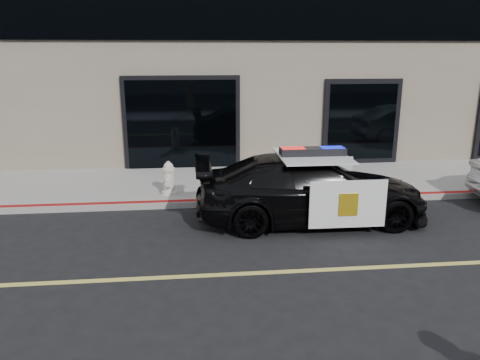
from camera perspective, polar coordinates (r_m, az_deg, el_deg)
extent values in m
plane|color=black|center=(7.85, -0.02, -11.40)|extent=(120.00, 120.00, 0.00)
cube|color=gray|center=(12.72, -2.48, -0.42)|extent=(60.00, 3.50, 0.15)
imported|color=black|center=(10.07, 8.66, -1.07)|extent=(2.07, 4.95, 1.43)
cube|color=white|center=(9.28, 13.02, -2.90)|extent=(1.52, 0.05, 0.95)
cube|color=white|center=(11.15, 9.76, 0.36)|extent=(1.52, 0.05, 0.95)
cube|color=white|center=(9.89, 8.82, 2.96)|extent=(1.44, 1.72, 0.02)
cube|color=gold|center=(9.25, 13.08, -2.96)|extent=(0.38, 0.01, 0.45)
cube|color=black|center=(9.88, 8.84, 3.43)|extent=(1.37, 0.37, 0.17)
cube|color=red|center=(9.78, 6.48, 3.46)|extent=(0.48, 0.31, 0.15)
cube|color=#0C19CC|center=(9.99, 11.16, 3.52)|extent=(0.48, 0.31, 0.15)
cylinder|color=beige|center=(11.64, -8.59, -1.50)|extent=(0.37, 0.37, 0.08)
cylinder|color=beige|center=(11.56, -8.65, -0.07)|extent=(0.27, 0.27, 0.52)
cylinder|color=beige|center=(11.49, -8.71, 1.28)|extent=(0.32, 0.32, 0.06)
sphere|color=beige|center=(11.47, -8.72, 1.58)|extent=(0.24, 0.24, 0.24)
cylinder|color=beige|center=(11.45, -8.74, 2.09)|extent=(0.07, 0.07, 0.07)
cylinder|color=beige|center=(11.71, -8.63, 0.50)|extent=(0.13, 0.12, 0.13)
cylinder|color=beige|center=(11.37, -8.70, 0.05)|extent=(0.13, 0.12, 0.13)
cylinder|color=beige|center=(11.36, -8.70, -0.35)|extent=(0.18, 0.15, 0.18)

